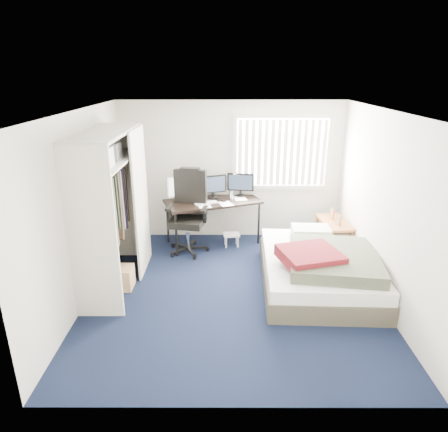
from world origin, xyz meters
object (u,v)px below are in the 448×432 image
at_px(office_chair, 189,220).
at_px(desk, 212,199).
at_px(nightstand, 334,225).
at_px(bed, 320,267).

bearing_deg(office_chair, desk, 38.27).
bearing_deg(nightstand, office_chair, 177.61).
distance_m(office_chair, nightstand, 2.48).
height_order(office_chair, nightstand, office_chair).
height_order(desk, office_chair, office_chair).
bearing_deg(nightstand, desk, 168.61).
xyz_separation_m(desk, bed, (1.59, -1.58, -0.54)).
relative_size(desk, office_chair, 1.26).
relative_size(office_chair, bed, 0.66).
bearing_deg(bed, office_chair, 147.65).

